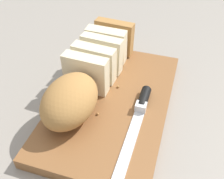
% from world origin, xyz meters
% --- Properties ---
extents(ground_plane, '(3.00, 3.00, 0.00)m').
position_xyz_m(ground_plane, '(0.00, 0.00, 0.00)').
color(ground_plane, gray).
extents(cutting_board, '(0.42, 0.26, 0.03)m').
position_xyz_m(cutting_board, '(0.00, 0.00, 0.01)').
color(cutting_board, brown).
rests_on(cutting_board, ground_plane).
extents(bread_loaf, '(0.35, 0.11, 0.09)m').
position_xyz_m(bread_loaf, '(0.01, 0.06, 0.07)').
color(bread_loaf, '#A8753D').
rests_on(bread_loaf, cutting_board).
extents(bread_knife, '(0.25, 0.03, 0.02)m').
position_xyz_m(bread_knife, '(-0.02, -0.07, 0.03)').
color(bread_knife, silver).
rests_on(bread_knife, cutting_board).
extents(crumb_near_knife, '(0.01, 0.01, 0.01)m').
position_xyz_m(crumb_near_knife, '(-0.05, 0.01, 0.03)').
color(crumb_near_knife, '#A8753D').
rests_on(crumb_near_knife, cutting_board).
extents(crumb_near_loaf, '(0.01, 0.01, 0.01)m').
position_xyz_m(crumb_near_loaf, '(0.02, 0.06, 0.03)').
color(crumb_near_loaf, '#A8753D').
rests_on(crumb_near_loaf, cutting_board).
extents(crumb_stray_left, '(0.01, 0.01, 0.01)m').
position_xyz_m(crumb_stray_left, '(0.04, 0.00, 0.03)').
color(crumb_stray_left, '#A8753D').
rests_on(crumb_stray_left, cutting_board).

